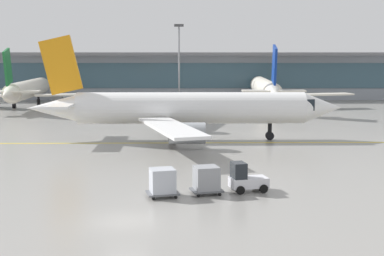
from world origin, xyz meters
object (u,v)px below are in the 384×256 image
gate_airplane_2 (265,89)px  taxiing_regional_jet (187,109)px  gate_airplane_1 (28,90)px  baggage_tug (246,179)px  cargo_dolly_lead (206,179)px  cargo_dolly_trailing (163,182)px  apron_light_mast_1 (179,60)px

gate_airplane_2 → taxiing_regional_jet: bearing=161.2°
gate_airplane_1 → gate_airplane_2: (41.57, -0.50, 0.15)m
baggage_tug → cargo_dolly_lead: baggage_tug is taller
gate_airplane_2 → taxiing_regional_jet: taxiing_regional_jet is taller
gate_airplane_2 → cargo_dolly_trailing: 61.95m
gate_airplane_1 → taxiing_regional_jet: taxiing_regional_jet is taller
gate_airplane_2 → baggage_tug: bearing=172.9°
gate_airplane_1 → taxiing_regional_jet: bearing=-145.5°
gate_airplane_2 → taxiing_regional_jet: (-13.09, -35.79, 0.21)m
gate_airplane_2 → apron_light_mast_1: 19.40m
gate_airplane_1 → cargo_dolly_lead: bearing=-156.9°
taxiing_regional_jet → apron_light_mast_1: (-2.20, 46.67, 4.72)m
taxiing_regional_jet → apron_light_mast_1: size_ratio=2.32×
cargo_dolly_lead → cargo_dolly_trailing: bearing=-180.0°
gate_airplane_1 → taxiing_regional_jet: 46.13m
taxiing_regional_jet → apron_light_mast_1: bearing=91.4°
cargo_dolly_trailing → apron_light_mast_1: size_ratio=0.16×
apron_light_mast_1 → cargo_dolly_trailing: bearing=-89.3°
gate_airplane_1 → gate_airplane_2: gate_airplane_2 is taller
gate_airplane_1 → gate_airplane_2: bearing=-94.3°
baggage_tug → cargo_dolly_lead: bearing=180.0°
gate_airplane_2 → cargo_dolly_lead: bearing=170.4°
gate_airplane_2 → cargo_dolly_lead: gate_airplane_2 is taller
gate_airplane_1 → cargo_dolly_lead: size_ratio=12.83×
cargo_dolly_lead → apron_light_mast_1: bearing=78.5°
gate_airplane_1 → cargo_dolly_trailing: 66.55m
cargo_dolly_lead → cargo_dolly_trailing: 3.07m
gate_airplane_1 → baggage_tug: gate_airplane_1 is taller
gate_airplane_2 → taxiing_regional_jet: size_ratio=0.94×
gate_airplane_2 → gate_airplane_1: bearing=90.6°
gate_airplane_1 → apron_light_mast_1: (26.29, 10.38, 5.07)m
taxiing_regional_jet → cargo_dolly_lead: bearing=-87.3°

